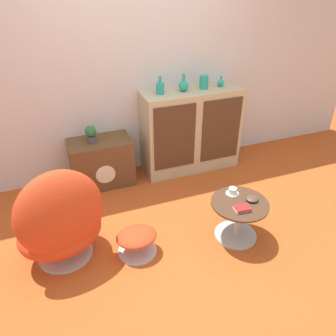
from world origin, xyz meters
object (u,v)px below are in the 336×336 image
coffee_table (238,216)px  book_stack (242,208)px  tv_console (102,162)px  bowl (252,199)px  ottoman (137,239)px  vase_inner_left (183,85)px  teacup (233,191)px  sideboard (191,130)px  potted_plant (91,134)px  vase_inner_right (204,82)px  vase_leftmost (160,88)px  egg_chair (61,223)px  vase_rightmost (221,83)px

coffee_table → book_stack: 0.21m
tv_console → bowl: tv_console is taller
ottoman → vase_inner_left: 1.82m
teacup → bowl: (0.11, -0.15, -0.01)m
coffee_table → sideboard: bearing=85.3°
bowl → book_stack: bearing=-150.6°
ottoman → potted_plant: potted_plant is taller
vase_inner_left → vase_inner_right: (0.26, 0.00, 0.01)m
teacup → bowl: teacup is taller
tv_console → teacup: (1.02, -1.23, 0.15)m
vase_leftmost → teacup: (0.28, -1.22, -0.66)m
sideboard → egg_chair: sideboard is taller
sideboard → book_stack: bearing=-96.0°
vase_inner_right → vase_rightmost: size_ratio=1.23×
tv_console → coffee_table: size_ratio=1.33×
ottoman → book_stack: size_ratio=2.58×
sideboard → vase_inner_left: vase_inner_left is taller
ottoman → vase_leftmost: size_ratio=1.84×
egg_chair → vase_leftmost: (1.28, 1.09, 0.68)m
coffee_table → bowl: bowl is taller
vase_inner_left → ottoman: bearing=-127.7°
tv_console → sideboard: bearing=-0.8°
potted_plant → teacup: size_ratio=1.59×
coffee_table → potted_plant: potted_plant is taller
sideboard → vase_inner_left: 0.58m
book_stack → tv_console: bearing=123.3°
egg_chair → book_stack: bearing=-13.8°
vase_inner_left → potted_plant: 1.17m
potted_plant → bowl: 1.86m
vase_leftmost → bowl: vase_leftmost is taller
teacup → coffee_table: bearing=-91.7°
egg_chair → book_stack: size_ratio=6.64×
coffee_table → vase_leftmost: 1.63m
egg_chair → vase_inner_left: vase_inner_left is taller
teacup → sideboard: bearing=84.9°
vase_inner_right → potted_plant: (-1.35, 0.01, -0.44)m
ottoman → vase_rightmost: (1.43, 1.24, 0.91)m
sideboard → ottoman: 1.67m
coffee_table → vase_rightmost: size_ratio=4.21×
tv_console → bowl: size_ratio=6.16×
vase_inner_right → teacup: bearing=-101.8°
ottoman → sideboard: bearing=49.2°
tv_console → book_stack: bearing=-56.7°
vase_rightmost → vase_inner_right: bearing=180.0°
vase_leftmost → vase_rightmost: (0.76, -0.00, -0.03)m
vase_inner_left → coffee_table: bearing=-90.1°
vase_rightmost → teacup: 1.46m
tv_console → book_stack: size_ratio=4.97×
egg_chair → vase_rightmost: vase_rightmost is taller
ottoman → vase_rightmost: bearing=40.8°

